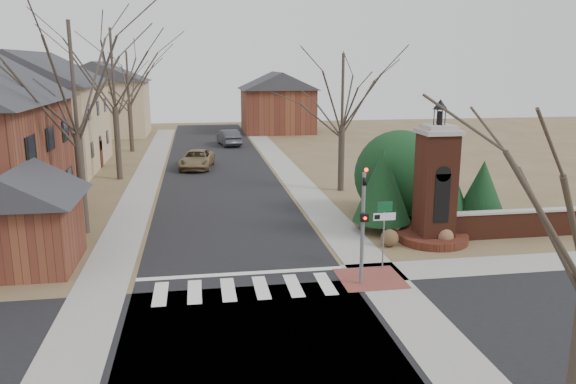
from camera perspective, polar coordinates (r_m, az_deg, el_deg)
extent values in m
plane|color=brown|center=(19.98, -4.20, -10.67)|extent=(120.00, 120.00, 0.00)
cube|color=black|center=(41.06, -6.97, 1.65)|extent=(8.00, 70.00, 0.01)
cube|color=black|center=(17.28, -3.28, -14.61)|extent=(120.00, 8.00, 0.01)
cube|color=silver|center=(20.71, -4.41, -9.77)|extent=(8.00, 2.20, 0.02)
cube|color=silver|center=(22.10, -4.75, -8.28)|extent=(8.00, 0.35, 0.02)
cube|color=gray|center=(41.58, 0.21, 1.89)|extent=(2.00, 60.00, 0.02)
cube|color=gray|center=(41.19, -14.21, 1.39)|extent=(2.00, 60.00, 0.02)
cube|color=brown|center=(21.77, 8.38, -8.70)|extent=(2.40, 2.40, 0.02)
cylinder|color=slate|center=(20.58, 7.58, -3.80)|extent=(0.14, 0.14, 4.20)
imported|color=black|center=(20.11, 7.74, 1.53)|extent=(0.15, 0.18, 0.90)
sphere|color=#FF0C05|center=(19.85, 7.95, 2.25)|extent=(0.14, 0.14, 0.14)
cube|color=black|center=(20.28, 7.76, -2.59)|extent=(0.28, 0.16, 0.30)
sphere|color=#FF0C05|center=(20.20, 7.84, -2.66)|extent=(0.11, 0.11, 0.11)
cylinder|color=slate|center=(22.48, 9.68, -4.56)|extent=(0.06, 0.06, 2.60)
cube|color=silver|center=(22.22, 9.77, -2.48)|extent=(0.90, 0.03, 0.30)
cube|color=black|center=(22.11, 9.05, -2.53)|extent=(0.22, 0.02, 0.18)
cube|color=#104D27|center=(22.12, 9.81, -1.49)|extent=(0.60, 0.03, 0.40)
cylinder|color=#542618|center=(26.68, 14.45, -4.50)|extent=(3.20, 3.20, 0.36)
cube|color=#542618|center=(26.10, 14.74, 0.37)|extent=(1.50, 1.50, 5.00)
cube|color=black|center=(25.52, 15.35, -0.63)|extent=(0.70, 0.10, 2.20)
cube|color=gray|center=(25.68, 15.07, 5.93)|extent=(1.70, 1.70, 0.20)
cube|color=gray|center=(25.66, 15.09, 6.38)|extent=(1.30, 1.30, 0.20)
cylinder|color=black|center=(25.62, 15.14, 7.26)|extent=(0.20, 0.20, 0.60)
cone|color=black|center=(25.57, 15.22, 8.60)|extent=(0.64, 0.64, 0.45)
cube|color=#542618|center=(28.64, 22.79, -3.04)|extent=(7.50, 0.40, 1.20)
cube|color=gray|center=(28.48, 22.91, -1.78)|extent=(7.50, 0.50, 0.10)
cube|color=beige|center=(47.05, -24.10, 5.99)|extent=(9.00, 12.00, 6.40)
cube|color=brown|center=(24.69, -25.36, -3.82)|extent=(4.00, 4.00, 2.80)
cube|color=beige|center=(67.25, -18.38, 8.05)|extent=(10.00, 8.00, 6.00)
cube|color=beige|center=(66.00, -21.29, 11.23)|extent=(0.75, 0.75, 3.08)
cube|color=brown|center=(67.15, -1.09, 8.27)|extent=(8.00, 8.00, 5.00)
cube|color=brown|center=(65.09, -2.89, 11.11)|extent=(0.75, 0.75, 2.80)
cylinder|color=#473D33|center=(27.81, 9.42, -3.39)|extent=(0.20, 0.20, 0.50)
cone|color=#113317|center=(27.31, 9.57, 0.74)|extent=(2.80, 2.80, 3.60)
cylinder|color=#473D33|center=(30.06, 14.67, -2.40)|extent=(0.20, 0.20, 0.50)
cone|color=#113317|center=(29.54, 14.93, 2.00)|extent=(3.40, 3.40, 4.20)
cylinder|color=#473D33|center=(30.06, 18.93, -2.69)|extent=(0.20, 0.20, 0.50)
cone|color=#113317|center=(29.68, 19.16, 0.38)|extent=(2.40, 2.40, 2.80)
sphere|color=#113317|center=(30.19, 11.31, 2.03)|extent=(4.80, 4.80, 4.80)
cylinder|color=#473D33|center=(28.35, -20.22, 0.80)|extent=(0.40, 0.40, 4.83)
cylinder|color=#473D33|center=(40.98, -16.92, 4.73)|extent=(0.40, 0.40, 5.04)
cylinder|color=#473D33|center=(53.89, -15.67, 6.32)|extent=(0.40, 0.40, 4.41)
cylinder|color=#473D33|center=(35.90, 5.43, 3.45)|extent=(0.40, 0.40, 4.20)
imported|color=olive|center=(44.17, -9.25, 3.29)|extent=(3.02, 5.33, 1.40)
imported|color=#3A3B42|center=(56.34, -6.04, 5.54)|extent=(2.37, 4.93, 1.56)
sphere|color=brown|center=(25.47, 10.28, -4.62)|extent=(0.79, 0.79, 0.79)
sphere|color=brown|center=(26.21, 15.61, -4.37)|extent=(0.80, 0.80, 0.80)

